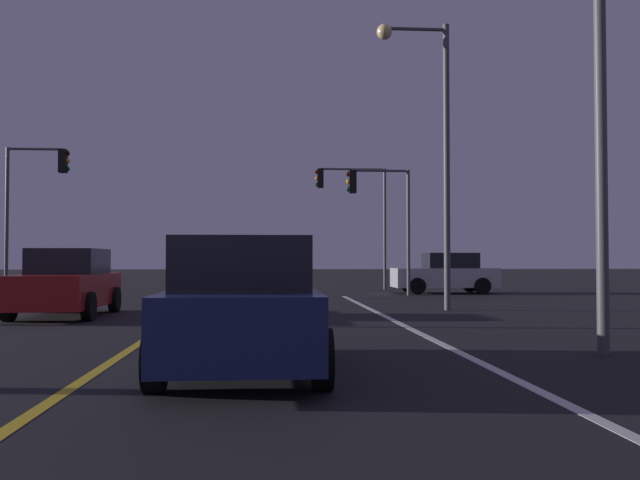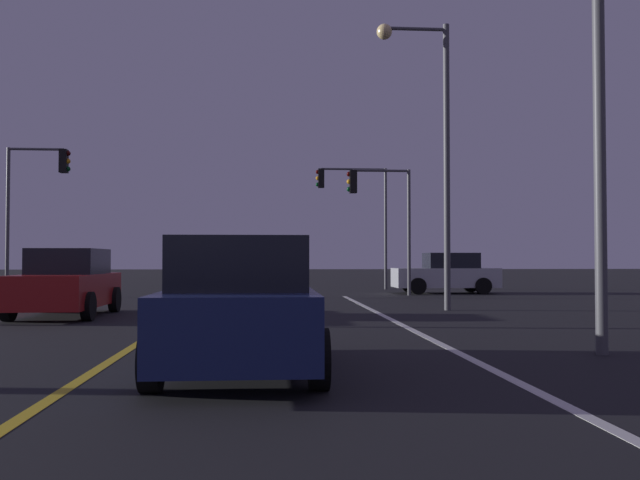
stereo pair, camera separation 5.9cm
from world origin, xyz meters
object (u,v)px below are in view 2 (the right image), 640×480
traffic_light_near_left (37,188)px  traffic_light_near_right (379,202)px  car_oncoming (67,283)px  street_lamp_right_far (431,128)px  car_lead_same_lane (241,307)px  traffic_light_far_right (353,199)px  street_lamp_right_near (566,2)px  car_crossing_side (446,274)px

traffic_light_near_left → traffic_light_near_right: bearing=0.0°
car_oncoming → traffic_light_near_left: bearing=-157.4°
car_oncoming → street_lamp_right_far: bearing=97.6°
car_lead_same_lane → traffic_light_far_right: traffic_light_far_right is taller
street_lamp_right_near → street_lamp_right_far: size_ratio=1.04×
traffic_light_near_left → street_lamp_right_far: (13.44, -7.91, 0.95)m
traffic_light_far_right → street_lamp_right_far: (0.58, -13.41, 0.84)m
traffic_light_near_right → street_lamp_right_near: 16.96m
car_crossing_side → street_lamp_right_near: (-2.93, -18.36, 4.52)m
car_oncoming → traffic_light_near_right: bearing=134.3°
traffic_light_far_right → car_lead_same_lane: bearing=79.6°
traffic_light_near_right → traffic_light_far_right: traffic_light_far_right is taller
traffic_light_near_right → traffic_light_far_right: bearing=-86.3°
car_crossing_side → traffic_light_far_right: 6.34m
car_oncoming → traffic_light_near_right: size_ratio=0.86×
car_crossing_side → traffic_light_near_left: size_ratio=0.75×
traffic_light_near_left → car_lead_same_lane: bearing=-64.7°
car_oncoming → street_lamp_right_far: 10.62m
traffic_light_far_right → street_lamp_right_near: bearing=91.4°
car_crossing_side → car_oncoming: bearing=40.5°
traffic_light_near_right → traffic_light_near_left: size_ratio=0.88×
street_lamp_right_far → traffic_light_near_right: bearing=-88.4°
car_lead_same_lane → car_oncoming: (-4.73, 8.90, 0.00)m
traffic_light_near_right → street_lamp_right_far: (0.22, -7.91, 1.41)m
street_lamp_right_near → traffic_light_far_right: bearing=-88.6°
traffic_light_near_left → street_lamp_right_near: (13.39, -16.88, 1.16)m
car_oncoming → car_crossing_side: 16.43m
car_lead_same_lane → traffic_light_near_right: size_ratio=0.86×
street_lamp_right_near → street_lamp_right_far: 8.97m
traffic_light_far_right → street_lamp_right_far: 13.45m
traffic_light_far_right → street_lamp_right_far: bearing=92.5°
car_oncoming → street_lamp_right_far: size_ratio=0.53×
car_oncoming → car_crossing_side: size_ratio=1.00×
car_oncoming → traffic_light_far_right: bearing=148.4°
car_lead_same_lane → street_lamp_right_far: size_ratio=0.53×
car_lead_same_lane → street_lamp_right_near: 6.73m
car_crossing_side → traffic_light_near_right: bearing=25.4°
car_lead_same_lane → street_lamp_right_near: size_ratio=0.51×
car_lead_same_lane → car_oncoming: same height
car_lead_same_lane → street_lamp_right_far: bearing=-25.7°
traffic_light_near_right → traffic_light_near_left: (-13.22, -0.00, 0.47)m
car_lead_same_lane → traffic_light_near_left: traffic_light_near_left is taller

